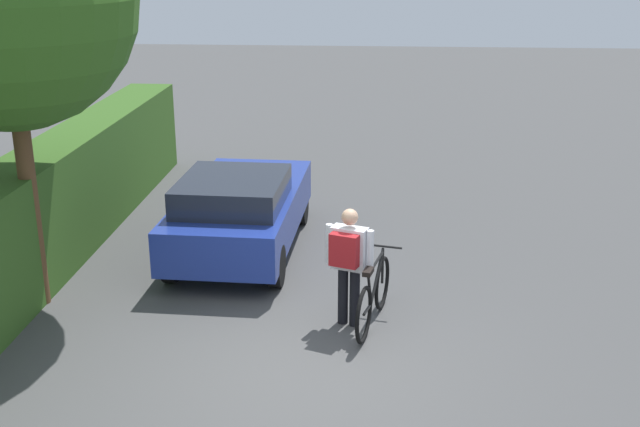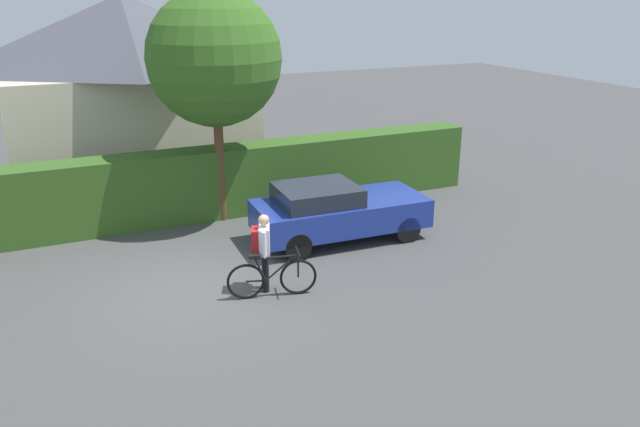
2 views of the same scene
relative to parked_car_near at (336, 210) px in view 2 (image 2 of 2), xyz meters
The scene contains 7 objects.
ground_plane 3.83m from the parked_car_near, 160.20° to the right, with size 60.00×60.00×0.00m, color #464646.
hedge_row 4.49m from the parked_car_near, 142.16° to the left, with size 17.32×0.90×1.76m, color #32591E.
house_distant 8.15m from the parked_car_near, 115.47° to the left, with size 7.13×4.64×5.38m.
parked_car_near is the anchor object (origin of this frame).
bicycle 3.15m from the parked_car_near, 138.17° to the right, with size 1.67×0.57×0.89m.
person_rider 2.98m from the parked_car_near, 143.51° to the right, with size 0.46×0.60×1.55m.
tree_kerbside 4.52m from the parked_car_near, 130.31° to the left, with size 3.17×3.17×5.57m.
Camera 2 is at (-2.32, -10.82, 5.49)m, focal length 34.89 mm.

